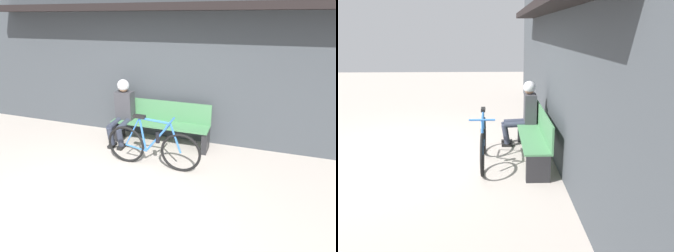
{
  "view_description": "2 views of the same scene",
  "coord_description": "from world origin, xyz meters",
  "views": [
    {
      "loc": [
        1.84,
        -2.27,
        2.33
      ],
      "look_at": [
        0.54,
        1.66,
        0.61
      ],
      "focal_mm": 28.0,
      "sensor_mm": 36.0,
      "label": 1
    },
    {
      "loc": [
        5.52,
        1.5,
        2.16
      ],
      "look_at": [
        0.5,
        1.66,
        0.68
      ],
      "focal_mm": 35.0,
      "sensor_mm": 36.0,
      "label": 2
    }
  ],
  "objects": [
    {
      "name": "ground_plane",
      "position": [
        0.0,
        0.0,
        0.0
      ],
      "size": [
        24.0,
        24.0,
        0.0
      ],
      "primitive_type": "plane",
      "color": "#ADA399"
    },
    {
      "name": "storefront_wall",
      "position": [
        0.0,
        2.52,
        1.66
      ],
      "size": [
        12.0,
        0.56,
        3.2
      ],
      "color": "#3D4247",
      "rests_on": "ground_plane"
    },
    {
      "name": "park_bench_near",
      "position": [
        0.22,
        2.17,
        0.41
      ],
      "size": [
        1.91,
        0.42,
        0.85
      ],
      "color": "#477F51",
      "rests_on": "ground_plane"
    },
    {
      "name": "bicycle",
      "position": [
        0.39,
        1.29,
        0.37
      ],
      "size": [
        1.63,
        0.4,
        0.9
      ],
      "color": "black",
      "rests_on": "ground_plane"
    },
    {
      "name": "person_seated",
      "position": [
        -0.52,
        2.05,
        0.71
      ],
      "size": [
        0.34,
        0.66,
        1.24
      ],
      "color": "#2D3342",
      "rests_on": "ground_plane"
    }
  ]
}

